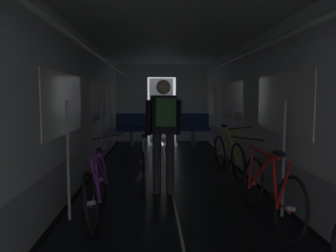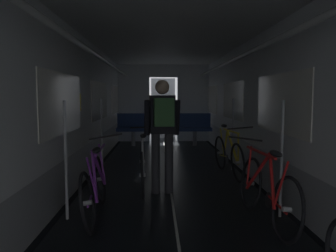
% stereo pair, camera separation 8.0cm
% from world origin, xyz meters
% --- Properties ---
extents(train_car_shell, '(3.14, 12.34, 2.57)m').
position_xyz_m(train_car_shell, '(-0.00, 3.60, 1.70)').
color(train_car_shell, black).
rests_on(train_car_shell, ground).
extents(bench_seat_far_left, '(0.98, 0.51, 0.95)m').
position_xyz_m(bench_seat_far_left, '(-0.90, 8.07, 0.57)').
color(bench_seat_far_left, gray).
rests_on(bench_seat_far_left, ground).
extents(bench_seat_far_right, '(0.98, 0.51, 0.95)m').
position_xyz_m(bench_seat_far_right, '(0.90, 8.07, 0.57)').
color(bench_seat_far_right, gray).
rests_on(bench_seat_far_right, ground).
extents(bicycle_yellow, '(0.44, 1.69, 0.95)m').
position_xyz_m(bicycle_yellow, '(1.09, 4.25, 0.38)').
color(bicycle_yellow, black).
rests_on(bicycle_yellow, ground).
extents(bicycle_red, '(0.47, 1.69, 0.96)m').
position_xyz_m(bicycle_red, '(1.03, 1.89, 0.38)').
color(bicycle_red, black).
rests_on(bicycle_red, ground).
extents(bicycle_purple, '(0.44, 1.69, 0.96)m').
position_xyz_m(bicycle_purple, '(-0.95, 2.17, 0.38)').
color(bicycle_purple, black).
rests_on(bicycle_purple, ground).
extents(person_cyclist_aisle, '(0.55, 0.41, 1.69)m').
position_xyz_m(person_cyclist_aisle, '(-0.13, 3.13, 1.02)').
color(person_cyclist_aisle, '#2D2D33').
rests_on(person_cyclist_aisle, ground).
extents(bicycle_silver_in_aisle, '(0.44, 1.69, 0.94)m').
position_xyz_m(bicycle_silver_in_aisle, '(-0.44, 3.40, 0.38)').
color(bicycle_silver_in_aisle, black).
rests_on(bicycle_silver_in_aisle, ground).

